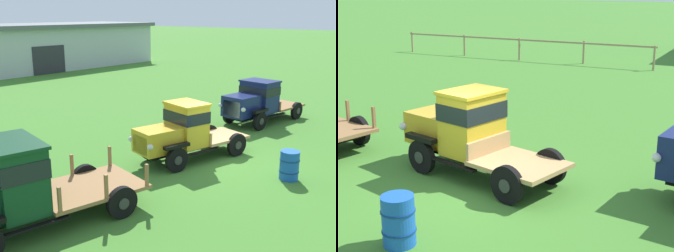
{
  "view_description": "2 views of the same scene",
  "coord_description": "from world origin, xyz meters",
  "views": [
    {
      "loc": [
        -11.91,
        -7.82,
        5.14
      ],
      "look_at": [
        -0.12,
        2.06,
        1.0
      ],
      "focal_mm": 45.0,
      "sensor_mm": 36.0,
      "label": 1
    },
    {
      "loc": [
        5.74,
        -9.29,
        4.59
      ],
      "look_at": [
        -0.12,
        2.06,
        1.0
      ],
      "focal_mm": 55.0,
      "sensor_mm": 36.0,
      "label": 2
    }
  ],
  "objects": [
    {
      "name": "paddock_fence",
      "position": [
        -7.89,
        18.89,
        0.98
      ],
      "size": [
        16.4,
        0.67,
        1.33
      ],
      "color": "#997F60",
      "rests_on": "ground"
    },
    {
      "name": "ground_plane",
      "position": [
        0.0,
        0.0,
        0.0
      ],
      "size": [
        240.0,
        240.0,
        0.0
      ],
      "primitive_type": "plane",
      "color": "#3D7528"
    },
    {
      "name": "vintage_truck_second_in_line",
      "position": [
        -0.62,
        0.97,
        1.09
      ],
      "size": [
        4.71,
        2.54,
        2.12
      ],
      "color": "black",
      "rests_on": "ground"
    },
    {
      "name": "oil_drum_beside_row",
      "position": [
        0.17,
        -2.71,
        0.47
      ],
      "size": [
        0.63,
        0.63,
        0.95
      ],
      "color": "#1951B2",
      "rests_on": "ground"
    }
  ]
}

